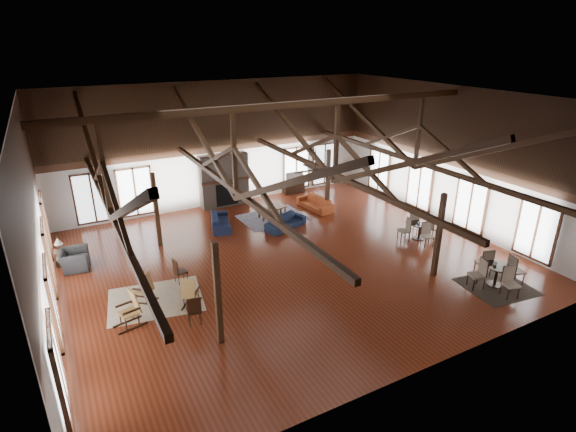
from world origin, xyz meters
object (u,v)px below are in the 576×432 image
sofa_navy_left (221,221)px  armchair (74,260)px  cafe_table_near (497,272)px  sofa_orange (315,203)px  tv_console (293,187)px  cafe_table_far (420,228)px  sofa_navy_front (286,222)px  coffee_table (272,209)px

sofa_navy_left → armchair: armchair is taller
armchair → cafe_table_near: 14.86m
sofa_orange → tv_console: (0.25, 2.66, -0.00)m
cafe_table_far → armchair: bearing=162.8°
cafe_table_far → tv_console: bearing=102.7°
cafe_table_near → sofa_navy_front: bearing=117.4°
sofa_navy_left → tv_console: size_ratio=1.67×
sofa_orange → cafe_table_far: (1.99, -5.06, 0.19)m
sofa_navy_front → sofa_navy_left: bearing=130.3°
sofa_navy_front → cafe_table_near: (3.99, -7.68, 0.23)m
coffee_table → cafe_table_near: cafe_table_near is taller
cafe_table_far → tv_console: (-1.73, 7.72, -0.19)m
sofa_navy_left → coffee_table: bearing=-75.4°
sofa_navy_front → coffee_table: bearing=69.8°
sofa_orange → cafe_table_far: cafe_table_far is taller
armchair → tv_console: armchair is taller
armchair → tv_console: 11.75m
cafe_table_near → sofa_navy_left: bearing=125.3°
cafe_table_near → armchair: bearing=147.2°
sofa_navy_left → armchair: 6.11m
armchair → cafe_table_far: (12.88, -4.00, 0.13)m
sofa_navy_front → cafe_table_near: 8.66m
armchair → sofa_navy_front: bearing=-83.5°
coffee_table → cafe_table_far: bearing=-61.6°
sofa_navy_left → cafe_table_near: 11.20m
sofa_navy_left → coffee_table: 2.51m
sofa_orange → armchair: (-10.90, -1.06, 0.06)m
cafe_table_far → tv_console: 7.91m
cafe_table_near → cafe_table_far: 4.07m
sofa_navy_front → armchair: (-8.50, 0.37, 0.07)m
cafe_table_near → cafe_table_far: (0.39, 4.05, -0.03)m
coffee_table → cafe_table_far: size_ratio=0.77×
sofa_orange → coffee_table: size_ratio=1.40×
armchair → sofa_orange: bearing=-75.4°
sofa_navy_left → cafe_table_far: 8.54m
armchair → coffee_table: bearing=-74.2°
sofa_navy_front → tv_console: (2.64, 4.09, 0.01)m
sofa_orange → cafe_table_near: bearing=3.0°
sofa_navy_front → tv_console: tv_console is taller
coffee_table → cafe_table_far: (4.36, -5.00, 0.03)m
sofa_orange → cafe_table_near: size_ratio=1.01×
sofa_navy_front → cafe_table_far: (4.38, -3.63, 0.20)m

